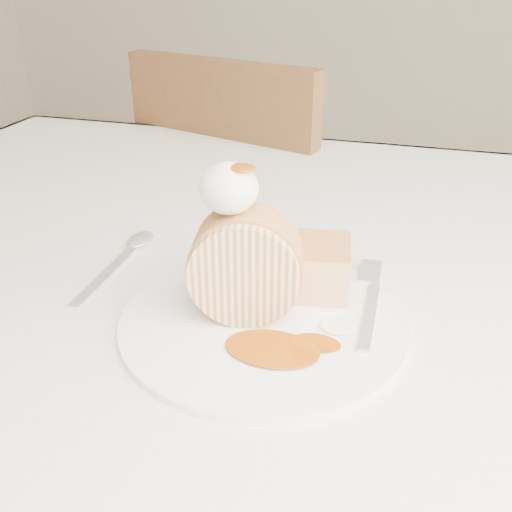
# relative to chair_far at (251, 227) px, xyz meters

# --- Properties ---
(table) EXTENTS (1.40, 0.90, 0.75)m
(table) POSITION_rel_chair_far_xyz_m (0.22, -0.52, 0.15)
(table) COLOR beige
(table) RESTS_ON ground
(chair_far) EXTENTS (0.53, 0.53, 0.89)m
(chair_far) POSITION_rel_chair_far_xyz_m (0.00, 0.00, 0.00)
(chair_far) COLOR brown
(chair_far) RESTS_ON ground
(plate) EXTENTS (0.31, 0.31, 0.01)m
(plate) POSITION_rel_chair_far_xyz_m (0.22, -0.70, 0.24)
(plate) COLOR white
(plate) RESTS_ON table
(roulade_slice) EXTENTS (0.11, 0.07, 0.10)m
(roulade_slice) POSITION_rel_chair_far_xyz_m (0.20, -0.70, 0.30)
(roulade_slice) COLOR beige
(roulade_slice) RESTS_ON plate
(cake_chunk) EXTENTS (0.07, 0.06, 0.05)m
(cake_chunk) POSITION_rel_chair_far_xyz_m (0.26, -0.64, 0.27)
(cake_chunk) COLOR tan
(cake_chunk) RESTS_ON plate
(whipped_cream) EXTENTS (0.05, 0.05, 0.05)m
(whipped_cream) POSITION_rel_chair_far_xyz_m (0.19, -0.69, 0.37)
(whipped_cream) COLOR white
(whipped_cream) RESTS_ON roulade_slice
(caramel_drizzle) EXTENTS (0.03, 0.02, 0.01)m
(caramel_drizzle) POSITION_rel_chair_far_xyz_m (0.20, -0.69, 0.40)
(caramel_drizzle) COLOR #8F4005
(caramel_drizzle) RESTS_ON whipped_cream
(caramel_pool) EXTENTS (0.09, 0.07, 0.00)m
(caramel_pool) POSITION_rel_chair_far_xyz_m (0.24, -0.75, 0.25)
(caramel_pool) COLOR #8F4005
(caramel_pool) RESTS_ON plate
(fork) EXTENTS (0.03, 0.16, 0.00)m
(fork) POSITION_rel_chair_far_xyz_m (0.32, -0.67, 0.25)
(fork) COLOR silver
(fork) RESTS_ON plate
(spoon) EXTENTS (0.03, 0.17, 0.00)m
(spoon) POSITION_rel_chair_far_xyz_m (0.03, -0.66, 0.24)
(spoon) COLOR silver
(spoon) RESTS_ON table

